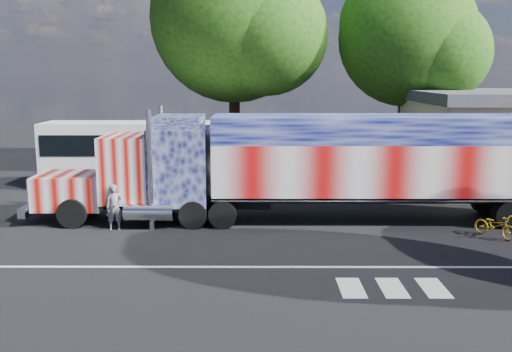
{
  "coord_description": "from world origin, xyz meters",
  "views": [
    {
      "loc": [
        0.07,
        -20.57,
        6.19
      ],
      "look_at": [
        0.0,
        3.0,
        1.9
      ],
      "focal_mm": 40.0,
      "sensor_mm": 36.0,
      "label": 1
    }
  ],
  "objects_px": {
    "coach_bus": "(157,154)",
    "bicycle": "(495,226)",
    "woman": "(114,207)",
    "tree_ne_a": "(410,38)",
    "tree_n_mid": "(237,20)",
    "semi_truck": "(321,163)"
  },
  "relations": [
    {
      "from": "bicycle",
      "to": "tree_n_mid",
      "type": "bearing_deg",
      "value": 86.91
    },
    {
      "from": "woman",
      "to": "bicycle",
      "type": "bearing_deg",
      "value": -16.66
    },
    {
      "from": "tree_ne_a",
      "to": "semi_truck",
      "type": "bearing_deg",
      "value": -118.18
    },
    {
      "from": "woman",
      "to": "tree_ne_a",
      "type": "height_order",
      "value": "tree_ne_a"
    },
    {
      "from": "semi_truck",
      "to": "woman",
      "type": "relative_size",
      "value": 12.23
    },
    {
      "from": "coach_bus",
      "to": "bicycle",
      "type": "xyz_separation_m",
      "value": [
        14.58,
        -9.75,
        -1.38
      ]
    },
    {
      "from": "coach_bus",
      "to": "tree_ne_a",
      "type": "xyz_separation_m",
      "value": [
        14.91,
        5.28,
        6.45
      ]
    },
    {
      "from": "tree_n_mid",
      "to": "tree_ne_a",
      "type": "bearing_deg",
      "value": -5.64
    },
    {
      "from": "semi_truck",
      "to": "tree_ne_a",
      "type": "relative_size",
      "value": 1.77
    },
    {
      "from": "coach_bus",
      "to": "tree_n_mid",
      "type": "bearing_deg",
      "value": 56.49
    },
    {
      "from": "semi_truck",
      "to": "coach_bus",
      "type": "xyz_separation_m",
      "value": [
        -8.18,
        7.29,
        -0.62
      ]
    },
    {
      "from": "bicycle",
      "to": "tree_n_mid",
      "type": "distance_m",
      "value": 21.17
    },
    {
      "from": "bicycle",
      "to": "tree_ne_a",
      "type": "bearing_deg",
      "value": 52.8
    },
    {
      "from": "semi_truck",
      "to": "tree_ne_a",
      "type": "height_order",
      "value": "tree_ne_a"
    },
    {
      "from": "tree_ne_a",
      "to": "tree_n_mid",
      "type": "relative_size",
      "value": 0.85
    },
    {
      "from": "woman",
      "to": "tree_ne_a",
      "type": "distance_m",
      "value": 21.85
    },
    {
      "from": "bicycle",
      "to": "tree_n_mid",
      "type": "height_order",
      "value": "tree_n_mid"
    },
    {
      "from": "tree_ne_a",
      "to": "woman",
      "type": "bearing_deg",
      "value": -137.2
    },
    {
      "from": "bicycle",
      "to": "woman",
      "type": "bearing_deg",
      "value": 139.98
    },
    {
      "from": "semi_truck",
      "to": "bicycle",
      "type": "bearing_deg",
      "value": -21.03
    },
    {
      "from": "coach_bus",
      "to": "tree_ne_a",
      "type": "height_order",
      "value": "tree_ne_a"
    },
    {
      "from": "tree_ne_a",
      "to": "tree_n_mid",
      "type": "bearing_deg",
      "value": 174.36
    }
  ]
}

